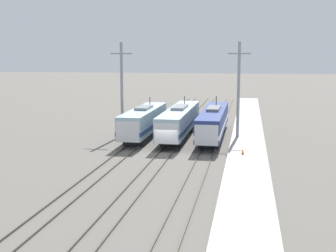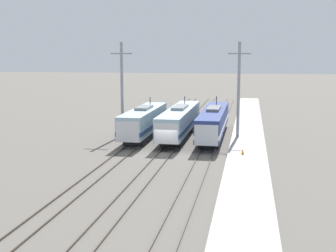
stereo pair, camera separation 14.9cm
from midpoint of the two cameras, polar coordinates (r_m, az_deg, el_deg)
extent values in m
plane|color=#666059|center=(50.01, -0.36, -3.32)|extent=(400.00, 400.00, 0.00)
cube|color=#4C4238|center=(51.11, -5.94, -3.02)|extent=(0.07, 120.00, 0.15)
cube|color=#4C4238|center=(50.74, -4.38, -3.09)|extent=(0.07, 120.00, 0.15)
cube|color=#4C4238|center=(50.13, -1.17, -3.21)|extent=(0.07, 120.00, 0.15)
cube|color=#4C4238|center=(49.88, 0.45, -3.27)|extent=(0.07, 120.00, 0.15)
cube|color=#4C4238|center=(49.50, 3.75, -3.38)|extent=(0.07, 120.00, 0.15)
cube|color=#4C4238|center=(49.38, 5.41, -3.44)|extent=(0.07, 120.00, 0.15)
cube|color=#232326|center=(55.21, -3.94, -1.68)|extent=(2.41, 3.58, 0.95)
cube|color=#232326|center=(63.04, -2.18, -0.34)|extent=(2.41, 3.58, 0.95)
cube|color=#9EBCCC|center=(58.83, -3.01, 0.78)|extent=(2.83, 16.29, 2.69)
cube|color=navy|center=(58.91, -3.01, 0.26)|extent=(2.87, 16.33, 0.48)
cube|color=silver|center=(52.03, -4.75, -0.53)|extent=(2.61, 2.26, 2.28)
cube|color=black|center=(50.94, -5.05, -0.16)|extent=(2.21, 0.08, 0.64)
cube|color=gray|center=(58.64, -3.03, 2.25)|extent=(1.56, 4.07, 0.35)
cylinder|color=#38383D|center=(62.07, -2.29, 3.00)|extent=(0.12, 0.12, 1.17)
cube|color=#232326|center=(54.96, 0.60, -1.71)|extent=(2.43, 4.38, 0.95)
cube|color=#232326|center=(64.66, 2.01, -0.11)|extent=(2.43, 4.38, 0.95)
cube|color=#9EBCCC|center=(59.52, 1.37, 0.86)|extent=(2.86, 19.91, 2.65)
cube|color=navy|center=(59.60, 1.37, 0.36)|extent=(2.90, 19.95, 0.48)
cube|color=silver|center=(50.85, -0.11, -0.74)|extent=(2.64, 2.28, 2.25)
cube|color=black|center=(49.74, -0.32, -0.38)|extent=(2.24, 0.08, 0.63)
cube|color=gray|center=(59.33, 1.37, 2.30)|extent=(1.58, 4.98, 0.35)
cylinder|color=#38383D|center=(63.60, 1.96, 3.12)|extent=(0.12, 0.12, 1.19)
cube|color=black|center=(54.25, 5.07, -1.88)|extent=(2.31, 4.37, 0.95)
cube|color=black|center=(64.02, 5.82, -0.24)|extent=(2.31, 4.37, 0.95)
cube|color=navy|center=(58.85, 5.50, 0.71)|extent=(2.72, 19.88, 2.61)
cube|color=silver|center=(58.93, 5.50, 0.21)|extent=(2.76, 19.92, 0.47)
cube|color=silver|center=(50.06, 4.72, -0.94)|extent=(2.50, 2.17, 2.22)
cube|color=black|center=(48.99, 4.62, -0.58)|extent=(2.13, 0.08, 0.62)
cube|color=slate|center=(58.66, 5.52, 2.15)|extent=(1.50, 4.97, 0.35)
cylinder|color=#38383D|center=(62.95, 5.83, 3.04)|extent=(0.12, 0.12, 1.32)
cylinder|color=gray|center=(59.99, -5.73, 4.44)|extent=(0.36, 0.36, 11.95)
cube|color=gray|center=(59.81, -5.79, 8.78)|extent=(2.80, 0.16, 0.16)
cylinder|color=gray|center=(57.82, 8.51, 4.22)|extent=(0.36, 0.36, 11.95)
cube|color=gray|center=(57.64, 8.62, 8.72)|extent=(2.80, 0.16, 0.16)
cube|color=#B7B5AD|center=(49.22, 9.56, -3.44)|extent=(4.00, 120.00, 0.35)
cone|color=orange|center=(48.29, 9.02, -3.09)|extent=(0.29, 0.29, 0.59)
camera|label=1|loc=(0.07, -90.08, -0.01)|focal=50.00mm
camera|label=2|loc=(0.07, 89.92, 0.01)|focal=50.00mm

